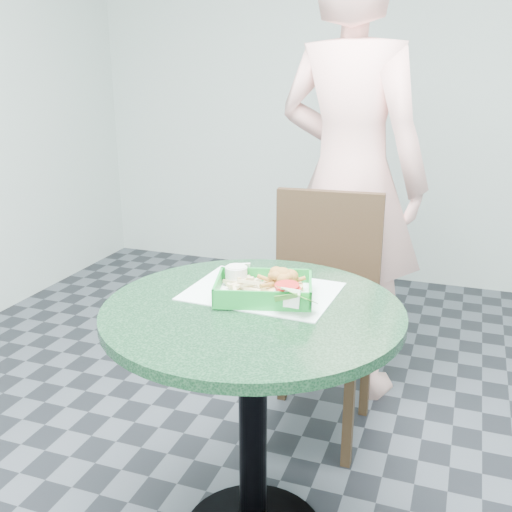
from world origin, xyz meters
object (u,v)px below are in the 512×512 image
(crab_sandwich, at_px, (283,288))
(cafe_table, at_px, (253,369))
(food_basket, at_px, (264,299))
(sauce_ramekin, at_px, (244,276))
(diner_person, at_px, (352,128))
(dining_chair, at_px, (321,297))

(crab_sandwich, bearing_deg, cafe_table, -125.44)
(food_basket, relative_size, sauce_ramekin, 4.10)
(cafe_table, xyz_separation_m, sauce_ramekin, (-0.08, 0.13, 0.22))
(crab_sandwich, bearing_deg, sauce_ramekin, 159.09)
(diner_person, relative_size, food_basket, 8.68)
(diner_person, distance_m, sauce_ramekin, 0.99)
(diner_person, height_order, sauce_ramekin, diner_person)
(dining_chair, distance_m, sauce_ramekin, 0.64)
(diner_person, height_order, food_basket, diner_person)
(dining_chair, height_order, crab_sandwich, dining_chair)
(cafe_table, relative_size, sauce_ramekin, 12.70)
(dining_chair, bearing_deg, food_basket, -95.60)
(cafe_table, relative_size, food_basket, 3.10)
(crab_sandwich, height_order, sauce_ramekin, crab_sandwich)
(cafe_table, xyz_separation_m, food_basket, (0.01, 0.07, 0.19))
(cafe_table, height_order, crab_sandwich, crab_sandwich)
(cafe_table, height_order, dining_chair, dining_chair)
(sauce_ramekin, bearing_deg, crab_sandwich, -20.91)
(cafe_table, bearing_deg, dining_chair, 88.28)
(dining_chair, bearing_deg, cafe_table, -96.24)
(crab_sandwich, xyz_separation_m, sauce_ramekin, (-0.13, 0.05, 0.00))
(cafe_table, bearing_deg, crab_sandwich, 54.56)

